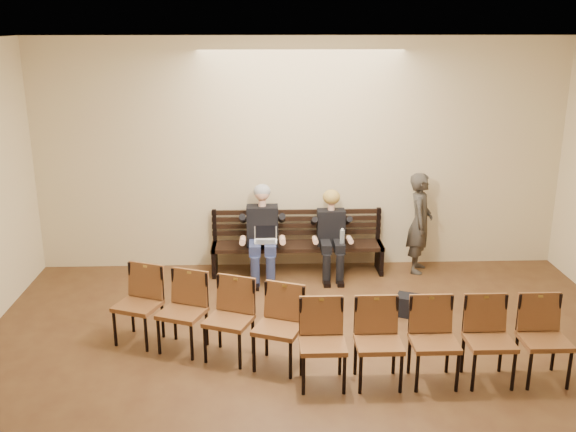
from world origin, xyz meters
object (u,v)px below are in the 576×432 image
seated_man (262,232)px  chair_row_back (434,343)px  bench (297,258)px  passerby (420,215)px  laptop (266,244)px  bag (410,306)px  chair_row_front (205,317)px  water_bottle (342,244)px  seated_woman (331,237)px

seated_man → chair_row_back: size_ratio=0.49×
bench → passerby: 1.97m
bench → passerby: (1.85, -0.01, 0.66)m
bench → laptop: laptop is taller
bench → passerby: bearing=-0.3°
bench → seated_man: size_ratio=1.86×
passerby → chair_row_back: (-0.58, -3.18, -0.43)m
bench → bag: bearing=-48.4°
chair_row_front → laptop: bearing=93.8°
bench → chair_row_front: bearing=-115.5°
seated_man → bag: size_ratio=3.79×
seated_man → water_bottle: size_ratio=5.92×
bench → chair_row_back: 3.44m
bench → seated_woman: bearing=-13.4°
seated_woman → water_bottle: bearing=-61.2°
seated_man → seated_woman: bearing=0.0°
passerby → chair_row_back: bearing=-172.5°
seated_woman → chair_row_front: (-1.68, -2.36, -0.13)m
bag → water_bottle: bearing=122.1°
passerby → seated_man: bearing=110.5°
water_bottle → bag: (0.76, -1.22, -0.43)m
seated_woman → chair_row_front: seated_woman is taller
chair_row_front → seated_man: bearing=96.2°
laptop → passerby: 2.38m
water_bottle → chair_row_front: (-1.82, -2.12, -0.10)m
seated_woman → passerby: passerby is taller
chair_row_front → chair_row_back: chair_row_front is taller
seated_woman → laptop: seated_woman is taller
seated_man → seated_woman: size_ratio=1.17×
seated_woman → bag: seated_woman is taller
seated_woman → chair_row_front: 2.90m
chair_row_front → bag: bearing=41.0°
bag → chair_row_back: chair_row_back is taller
water_bottle → bag: 1.50m
laptop → water_bottle: size_ratio=1.40×
seated_man → seated_woman: 1.03m
seated_woman → chair_row_front: size_ratio=0.53×
bench → chair_row_front: chair_row_front is taller
seated_man → chair_row_back: bearing=-59.6°
water_bottle → passerby: passerby is taller
bench → bag: size_ratio=7.06×
bag → chair_row_back: bearing=-94.5°
chair_row_back → seated_woman: bearing=104.1°
laptop → chair_row_front: bearing=-111.3°
bag → chair_row_front: chair_row_front is taller
seated_woman → passerby: (1.35, 0.11, 0.29)m
laptop → chair_row_back: bearing=-62.1°
seated_man → chair_row_front: size_ratio=0.62×
chair_row_back → passerby: bearing=79.6°
passerby → chair_row_back: 3.26m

